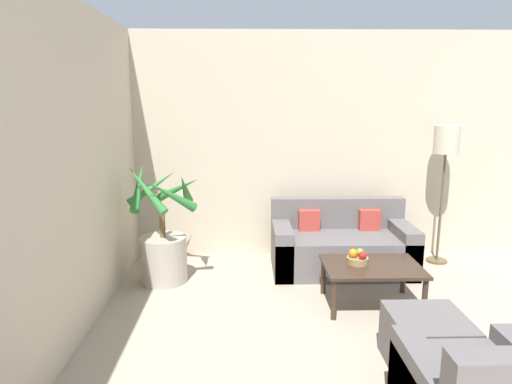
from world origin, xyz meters
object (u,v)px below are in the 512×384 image
object	(u,v)px
fruit_bowl	(358,260)
ottoman	(427,342)
potted_palm	(163,243)
sofa_loveseat	(341,246)
orange_fruit	(353,253)
apple_green	(360,252)
apple_red	(363,255)
floor_lamp	(446,149)
coffee_table	(372,270)

from	to	relation	value
fruit_bowl	ottoman	distance (m)	1.13
potted_palm	sofa_loveseat	world-z (taller)	potted_palm
orange_fruit	sofa_loveseat	bearing A→B (deg)	84.99
fruit_bowl	apple_green	world-z (taller)	apple_green
potted_palm	fruit_bowl	size ratio (longest dim) A/B	6.39
potted_palm	apple_red	xyz separation A→B (m)	(1.96, -0.64, 0.07)
fruit_bowl	apple_green	bearing A→B (deg)	56.23
floor_lamp	apple_green	xyz separation A→B (m)	(-1.21, -1.05, -0.86)
ottoman	sofa_loveseat	bearing A→B (deg)	96.33
floor_lamp	apple_red	xyz separation A→B (m)	(-1.21, -1.15, -0.86)
coffee_table	potted_palm	bearing A→B (deg)	162.79
sofa_loveseat	apple_green	distance (m)	0.86
apple_green	ottoman	world-z (taller)	apple_green
apple_red	apple_green	size ratio (longest dim) A/B	1.03
apple_red	ottoman	xyz separation A→B (m)	(0.22, -1.03, -0.29)
apple_red	apple_green	xyz separation A→B (m)	(-0.00, 0.10, -0.00)
coffee_table	orange_fruit	bearing A→B (deg)	163.32
floor_lamp	ottoman	world-z (taller)	floor_lamp
apple_green	apple_red	bearing A→B (deg)	-89.76
floor_lamp	apple_red	size ratio (longest dim) A/B	22.13
fruit_bowl	ottoman	size ratio (longest dim) A/B	0.36
coffee_table	apple_green	bearing A→B (deg)	134.23
potted_palm	apple_red	world-z (taller)	potted_palm
fruit_bowl	orange_fruit	world-z (taller)	orange_fruit
potted_palm	sofa_loveseat	size ratio (longest dim) A/B	0.83
potted_palm	coffee_table	distance (m)	2.15
coffee_table	apple_red	xyz separation A→B (m)	(-0.09, -0.00, 0.15)
orange_fruit	apple_green	bearing A→B (deg)	31.06
coffee_table	floor_lamp	bearing A→B (deg)	45.85
potted_palm	orange_fruit	xyz separation A→B (m)	(1.88, -0.58, 0.07)
coffee_table	apple_red	bearing A→B (deg)	-179.71
coffee_table	fruit_bowl	distance (m)	0.16
potted_palm	apple_green	world-z (taller)	potted_palm
fruit_bowl	apple_green	xyz separation A→B (m)	(0.03, 0.05, 0.07)
potted_palm	orange_fruit	bearing A→B (deg)	-17.26
apple_green	ottoman	size ratio (longest dim) A/B	0.13
potted_palm	floor_lamp	xyz separation A→B (m)	(3.16, 0.51, 0.93)
orange_fruit	ottoman	bearing A→B (deg)	-74.79
apple_red	orange_fruit	distance (m)	0.09
sofa_loveseat	ottoman	size ratio (longest dim) A/B	2.79
fruit_bowl	coffee_table	bearing A→B (deg)	-20.83
fruit_bowl	orange_fruit	distance (m)	0.08
potted_palm	coffee_table	world-z (taller)	potted_palm
sofa_loveseat	floor_lamp	xyz separation A→B (m)	(1.21, 0.22, 1.08)
apple_red	ottoman	bearing A→B (deg)	-78.08
coffee_table	apple_green	xyz separation A→B (m)	(-0.09, 0.10, 0.15)
sofa_loveseat	floor_lamp	bearing A→B (deg)	10.23
sofa_loveseat	ottoman	distance (m)	1.97
floor_lamp	coffee_table	size ratio (longest dim) A/B	1.81
apple_red	coffee_table	bearing A→B (deg)	0.29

